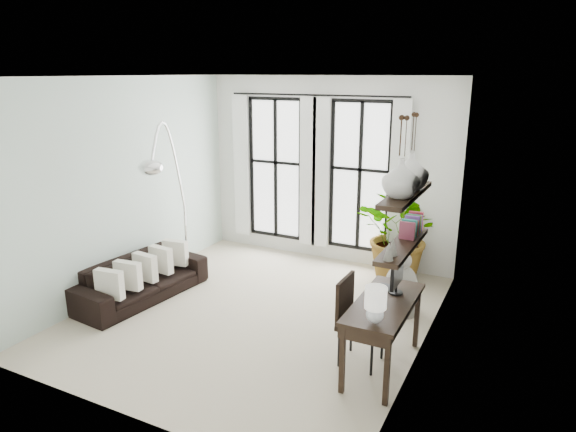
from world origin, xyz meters
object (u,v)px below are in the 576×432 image
Objects in this scene: buddha at (401,287)px; arc_lamp at (167,160)px; desk_chair at (354,315)px; sofa at (141,279)px; plant at (402,235)px; desk at (383,309)px.

arc_lamp is at bearing -169.94° from buddha.
desk_chair is at bearing -96.26° from buddha.
sofa is 3.78m from buddha.
desk is at bearing -79.95° from plant.
desk reaches higher than desk_chair.
buddha is (3.57, 1.25, 0.08)m from sofa.
desk_chair reaches higher than sofa.
desk_chair is 0.40× the size of arc_lamp.
desk_chair is (0.14, -2.65, -0.17)m from plant.
desk reaches higher than buddha.
desk_chair is at bearing -86.93° from plant.
plant is 2.75m from desk.
arc_lamp reaches higher than sofa.
arc_lamp is 3.87m from buddha.
arc_lamp is (-3.16, -1.78, 1.23)m from plant.
plant reaches higher than desk.
buddha is at bearing 10.06° from arc_lamp.
plant is at bearing 29.36° from arc_lamp.
sofa is 1.47× the size of desk.
sofa is 2.02× the size of desk_chair.
plant is 1.47× the size of desk_chair.
desk is 1.37× the size of desk_chair.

